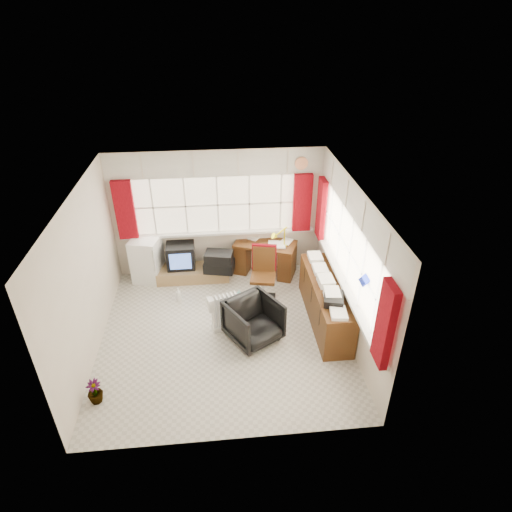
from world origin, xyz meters
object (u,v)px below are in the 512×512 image
(crt_tv, at_px, (181,255))
(task_chair, at_px, (264,272))
(credenza, at_px, (325,301))
(mini_fridge, at_px, (147,259))
(desk, at_px, (265,256))
(desk_lamp, at_px, (285,232))
(radiator, at_px, (225,315))
(office_chair, at_px, (254,321))
(tv_bench, at_px, (193,273))

(crt_tv, bearing_deg, task_chair, -29.71)
(credenza, bearing_deg, mini_fridge, 153.06)
(desk, height_order, mini_fridge, mini_fridge)
(credenza, bearing_deg, task_chair, 142.41)
(mini_fridge, bearing_deg, desk_lamp, -3.44)
(radiator, bearing_deg, office_chair, -34.15)
(radiator, xyz_separation_m, credenza, (1.70, 0.04, 0.13))
(tv_bench, bearing_deg, mini_fridge, 174.76)
(credenza, distance_m, mini_fridge, 3.53)
(desk, bearing_deg, desk_lamp, -24.69)
(tv_bench, bearing_deg, crt_tv, 155.93)
(radiator, distance_m, crt_tv, 1.85)
(task_chair, bearing_deg, desk, 81.35)
(mini_fridge, bearing_deg, office_chair, -45.79)
(desk, relative_size, radiator, 1.97)
(office_chair, height_order, credenza, credenza)
(radiator, xyz_separation_m, crt_tv, (-0.79, 1.66, 0.22))
(crt_tv, bearing_deg, mini_fridge, -178.53)
(desk, distance_m, radiator, 1.86)
(desk_lamp, distance_m, mini_fridge, 2.72)
(desk, xyz_separation_m, task_chair, (-0.13, -0.85, 0.19))
(desk_lamp, bearing_deg, office_chair, -113.11)
(desk_lamp, height_order, mini_fridge, desk_lamp)
(tv_bench, bearing_deg, office_chair, -61.24)
(desk_lamp, relative_size, tv_bench, 0.31)
(task_chair, xyz_separation_m, radiator, (-0.74, -0.79, -0.30))
(task_chair, xyz_separation_m, crt_tv, (-1.53, 0.87, -0.08))
(desk, distance_m, tv_bench, 1.46)
(radiator, bearing_deg, mini_fridge, 131.32)
(credenza, xyz_separation_m, mini_fridge, (-3.15, 1.60, 0.05))
(office_chair, bearing_deg, credenza, -15.68)
(desk_lamp, xyz_separation_m, tv_bench, (-1.79, 0.08, -0.86))
(desk, xyz_separation_m, office_chair, (-0.41, -1.95, -0.02))
(office_chair, distance_m, radiator, 0.55)
(task_chair, relative_size, mini_fridge, 1.21)
(credenza, relative_size, tv_bench, 1.43)
(office_chair, height_order, crt_tv, crt_tv)
(credenza, distance_m, crt_tv, 2.97)
(desk_lamp, bearing_deg, credenza, -71.19)
(radiator, distance_m, credenza, 1.71)
(desk, distance_m, office_chair, 1.99)
(desk, height_order, tv_bench, desk)
(desk, distance_m, desk_lamp, 0.72)
(desk_lamp, height_order, task_chair, desk_lamp)
(desk, height_order, task_chair, task_chair)
(tv_bench, relative_size, mini_fridge, 1.58)
(credenza, xyz_separation_m, crt_tv, (-2.49, 1.62, 0.10))
(desk, distance_m, credenza, 1.81)
(radiator, height_order, tv_bench, radiator)
(desk, bearing_deg, mini_fridge, -179.99)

